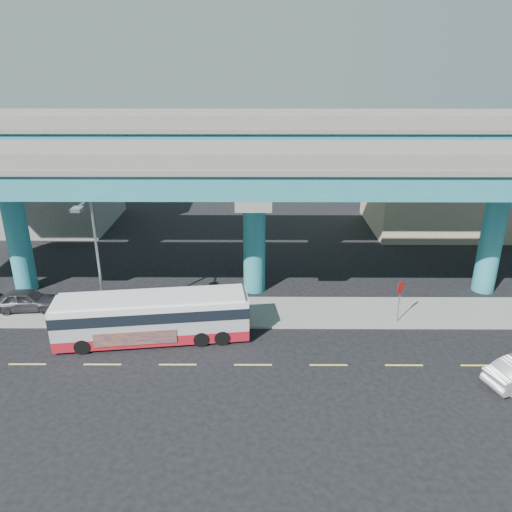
{
  "coord_description": "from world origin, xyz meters",
  "views": [
    {
      "loc": [
        0.26,
        -22.71,
        15.12
      ],
      "look_at": [
        0.14,
        4.0,
        4.51
      ],
      "focal_mm": 35.0,
      "sensor_mm": 36.0,
      "label": 1
    }
  ],
  "objects_px": {
    "transit_bus": "(153,316)",
    "parked_car": "(27,300)",
    "street_lamp": "(93,245)",
    "stop_sign": "(400,293)"
  },
  "relations": [
    {
      "from": "parked_car",
      "to": "stop_sign",
      "type": "bearing_deg",
      "value": -97.2
    },
    {
      "from": "transit_bus",
      "to": "street_lamp",
      "type": "relative_size",
      "value": 1.38
    },
    {
      "from": "street_lamp",
      "to": "stop_sign",
      "type": "xyz_separation_m",
      "value": [
        17.78,
        0.75,
        -3.27
      ]
    },
    {
      "from": "stop_sign",
      "to": "street_lamp",
      "type": "bearing_deg",
      "value": 162.41
    },
    {
      "from": "transit_bus",
      "to": "parked_car",
      "type": "distance_m",
      "value": 9.39
    },
    {
      "from": "parked_car",
      "to": "transit_bus",
      "type": "bearing_deg",
      "value": -114.7
    },
    {
      "from": "parked_car",
      "to": "street_lamp",
      "type": "height_order",
      "value": "street_lamp"
    },
    {
      "from": "transit_bus",
      "to": "parked_car",
      "type": "xyz_separation_m",
      "value": [
        -8.74,
        3.36,
        -0.69
      ]
    },
    {
      "from": "stop_sign",
      "to": "parked_car",
      "type": "bearing_deg",
      "value": 156.47
    },
    {
      "from": "street_lamp",
      "to": "stop_sign",
      "type": "bearing_deg",
      "value": 2.41
    }
  ]
}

